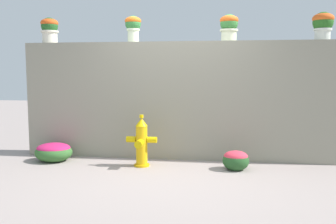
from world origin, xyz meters
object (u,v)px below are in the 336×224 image
potted_plant_1 (133,26)px  potted_plant_3 (323,23)px  potted_plant_0 (50,28)px  flower_bush_left (236,159)px  flower_bush_right (54,151)px  fire_hydrant (141,143)px  potted_plant_2 (229,26)px

potted_plant_1 → potted_plant_3: bearing=-0.1°
potted_plant_0 → flower_bush_left: potted_plant_0 is taller
flower_bush_left → flower_bush_right: (-2.89, 0.13, 0.00)m
potted_plant_1 → flower_bush_left: bearing=-22.5°
potted_plant_0 → flower_bush_right: potted_plant_0 is taller
potted_plant_3 → flower_bush_right: bearing=-172.4°
potted_plant_0 → fire_hydrant: size_ratio=0.55×
potted_plant_3 → potted_plant_1: bearing=179.9°
potted_plant_2 → flower_bush_left: 2.12m
potted_plant_3 → flower_bush_right: (-4.20, -0.56, -2.01)m
potted_plant_2 → flower_bush_right: (-2.77, -0.53, -2.00)m
potted_plant_1 → flower_bush_left: 2.74m
potted_plant_0 → flower_bush_right: 2.09m
potted_plant_0 → potted_plant_3: 4.44m
potted_plant_2 → fire_hydrant: size_ratio=0.54×
potted_plant_3 → flower_bush_left: size_ratio=1.12×
potted_plant_0 → potted_plant_3: (4.44, 0.05, 0.01)m
potted_plant_1 → flower_bush_right: bearing=-154.6°
potted_plant_0 → flower_bush_right: bearing=-64.5°
potted_plant_1 → fire_hydrant: potted_plant_1 is taller
potted_plant_1 → potted_plant_3: (3.00, -0.01, -0.02)m
fire_hydrant → flower_bush_right: (-1.48, 0.13, -0.20)m
fire_hydrant → potted_plant_3: bearing=14.2°
potted_plant_2 → fire_hydrant: potted_plant_2 is taller
potted_plant_3 → flower_bush_right: potted_plant_3 is taller
potted_plant_0 → potted_plant_1: potted_plant_1 is taller
potted_plant_0 → potted_plant_1: bearing=2.2°
potted_plant_2 → potted_plant_0: bearing=-179.6°
potted_plant_1 → potted_plant_2: 1.57m
potted_plant_0 → potted_plant_2: potted_plant_0 is taller
potted_plant_0 → potted_plant_3: size_ratio=1.00×
potted_plant_2 → fire_hydrant: (-1.29, -0.66, -1.80)m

